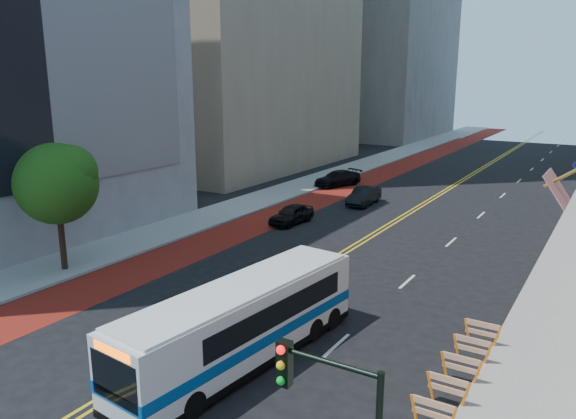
% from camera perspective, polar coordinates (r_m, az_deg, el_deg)
% --- Properties ---
extents(ground, '(160.00, 160.00, 0.00)m').
position_cam_1_polar(ground, '(20.76, -15.56, -16.50)').
color(ground, black).
rests_on(ground, ground).
extents(sidewalk_left, '(4.00, 140.00, 0.15)m').
position_cam_1_polar(sidewalk_left, '(50.15, -0.00, 1.97)').
color(sidewalk_left, gray).
rests_on(sidewalk_left, ground).
extents(bus_lane_paint, '(3.60, 140.00, 0.01)m').
position_cam_1_polar(bus_lane_paint, '(48.30, 3.95, 1.39)').
color(bus_lane_paint, maroon).
rests_on(bus_lane_paint, ground).
extents(center_line_inner, '(0.14, 140.00, 0.01)m').
position_cam_1_polar(center_line_inner, '(45.31, 12.87, 0.25)').
color(center_line_inner, gold).
rests_on(center_line_inner, ground).
extents(center_line_outer, '(0.14, 140.00, 0.01)m').
position_cam_1_polar(center_line_outer, '(45.20, 13.31, 0.20)').
color(center_line_outer, gold).
rests_on(center_line_outer, ground).
extents(lane_dashes, '(0.14, 98.20, 0.01)m').
position_cam_1_polar(lane_dashes, '(51.73, 20.97, 1.34)').
color(lane_dashes, silver).
rests_on(lane_dashes, ground).
extents(construction_barriers, '(1.42, 10.91, 1.00)m').
position_cam_1_polar(construction_barriers, '(18.54, 15.26, -17.99)').
color(construction_barriers, orange).
rests_on(construction_barriers, ground).
extents(street_tree, '(4.20, 4.20, 6.70)m').
position_cam_1_polar(street_tree, '(31.07, -22.36, 2.73)').
color(street_tree, black).
rests_on(street_tree, sidewalk_left).
extents(transit_bus, '(3.48, 11.04, 2.98)m').
position_cam_1_polar(transit_bus, '(20.65, -4.48, -11.29)').
color(transit_bus, silver).
rests_on(transit_bus, ground).
extents(car_a, '(1.86, 4.02, 1.33)m').
position_cam_1_polar(car_a, '(39.20, 0.36, -0.48)').
color(car_a, black).
rests_on(car_a, ground).
extents(car_b, '(1.69, 4.35, 1.41)m').
position_cam_1_polar(car_b, '(45.31, 7.72, 1.39)').
color(car_b, black).
rests_on(car_b, ground).
extents(car_c, '(3.59, 5.25, 1.41)m').
position_cam_1_polar(car_c, '(52.59, 5.05, 3.17)').
color(car_c, black).
rests_on(car_c, ground).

